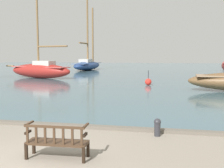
% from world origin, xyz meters
% --- Properties ---
extents(ground_plane, '(160.00, 160.00, 0.00)m').
position_xyz_m(ground_plane, '(0.00, 0.00, 0.00)').
color(ground_plane, gray).
extents(harbor_water, '(100.00, 80.00, 0.08)m').
position_xyz_m(harbor_water, '(0.00, 44.00, 0.04)').
color(harbor_water, '#476670').
rests_on(harbor_water, ground).
extents(quay_edge_kerb, '(40.00, 0.30, 0.12)m').
position_xyz_m(quay_edge_kerb, '(0.00, 3.85, 0.06)').
color(quay_edge_kerb, '#675F54').
rests_on(quay_edge_kerb, ground).
extents(park_bench, '(1.62, 0.58, 0.92)m').
position_xyz_m(park_bench, '(0.83, 0.79, 0.47)').
color(park_bench, black).
rests_on(park_bench, ground).
extents(sailboat_distant_harbor, '(9.44, 4.58, 10.77)m').
position_xyz_m(sailboat_distant_harbor, '(-10.50, 23.28, 1.03)').
color(sailboat_distant_harbor, maroon).
rests_on(sailboat_distant_harbor, harbor_water).
extents(sailboat_nearest_starboard, '(3.46, 10.23, 14.63)m').
position_xyz_m(sailboat_nearest_starboard, '(-10.06, 40.23, 1.14)').
color(sailboat_nearest_starboard, navy).
rests_on(sailboat_nearest_starboard, harbor_water).
extents(mooring_bollard, '(0.24, 0.24, 0.60)m').
position_xyz_m(mooring_bollard, '(3.31, 3.36, 0.33)').
color(mooring_bollard, '#2D2D33').
rests_on(mooring_bollard, ground).
extents(channel_buoy, '(0.56, 0.56, 1.26)m').
position_xyz_m(channel_buoy, '(1.91, 18.26, 0.37)').
color(channel_buoy, red).
rests_on(channel_buoy, harbor_water).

